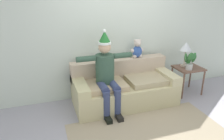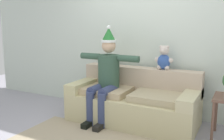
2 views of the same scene
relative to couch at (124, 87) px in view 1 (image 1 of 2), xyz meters
name	(u,v)px [view 1 (image 1 of 2)]	position (x,y,z in m)	size (l,w,h in m)	color
ground_plane	(147,131)	(0.00, -1.03, -0.32)	(10.00, 10.00, 0.00)	#9E9BA7
back_wall	(115,31)	(0.00, 0.52, 1.03)	(7.00, 0.10, 2.70)	silver
couch	(124,87)	(0.00, 0.00, 0.00)	(1.97, 0.89, 0.82)	#BEB588
person_seated	(106,72)	(-0.41, -0.16, 0.43)	(1.02, 0.77, 1.50)	#32503F
teddy_bear	(137,49)	(0.38, 0.27, 0.67)	(0.29, 0.17, 0.38)	#31539D
side_table	(188,71)	(1.44, -0.04, 0.17)	(0.56, 0.49, 0.59)	brown
table_lamp	(186,48)	(1.39, 0.06, 0.67)	(0.24, 0.24, 0.53)	#BAA995
potted_plant	(190,61)	(1.37, -0.15, 0.45)	(0.26, 0.27, 0.40)	#AEB0AC
area_rug	(148,132)	(0.00, -1.05, -0.32)	(2.47, 1.21, 0.01)	tan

